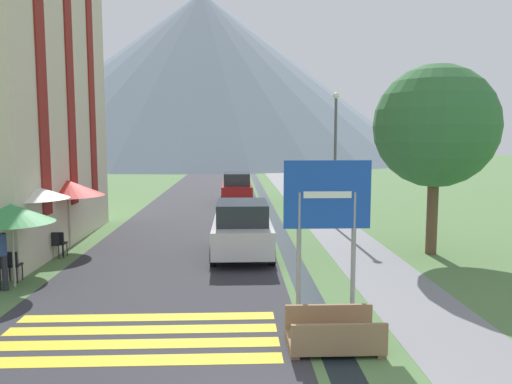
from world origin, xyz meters
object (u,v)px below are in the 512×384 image
object	(u,v)px
parked_car_far	(237,188)
tree_by_path	(436,126)
cafe_umbrella_front_green	(11,213)
person_seated_near	(15,249)
parked_car_near	(242,229)
cafe_umbrella_rear_red	(68,188)
cafe_umbrella_middle_white	(29,192)
road_sign	(327,213)
person_standing_terrace	(0,253)
cafe_chair_far_left	(54,243)
cafe_chair_far_right	(59,242)
cafe_chair_near_right	(11,263)
footbridge	(334,336)
streetlamp	(335,149)

from	to	relation	value
parked_car_far	tree_by_path	bearing A→B (deg)	-63.64
cafe_umbrella_front_green	person_seated_near	world-z (taller)	cafe_umbrella_front_green
parked_car_near	parked_car_far	bearing A→B (deg)	90.63
person_seated_near	cafe_umbrella_rear_red	bearing A→B (deg)	82.18
cafe_umbrella_middle_white	cafe_umbrella_rear_red	xyz separation A→B (m)	(0.33, 2.46, -0.14)
tree_by_path	cafe_umbrella_middle_white	bearing A→B (deg)	-175.32
road_sign	person_standing_terrace	bearing A→B (deg)	163.00
person_seated_near	cafe_chair_far_left	bearing A→B (deg)	75.41
cafe_chair_far_left	cafe_umbrella_middle_white	xyz separation A→B (m)	(-0.33, -0.89, 1.75)
road_sign	cafe_chair_far_right	world-z (taller)	road_sign
road_sign	cafe_umbrella_rear_red	bearing A→B (deg)	136.50
parked_car_far	cafe_umbrella_front_green	world-z (taller)	cafe_umbrella_front_green
cafe_chair_far_right	person_seated_near	distance (m)	1.96
parked_car_near	person_seated_near	xyz separation A→B (m)	(-6.51, -1.82, -0.20)
parked_car_near	cafe_chair_near_right	bearing A→B (deg)	-156.53
cafe_umbrella_front_green	footbridge	bearing A→B (deg)	-28.40
parked_car_far	cafe_umbrella_rear_red	xyz separation A→B (m)	(-5.90, -11.62, 1.21)
road_sign	person_seated_near	distance (m)	9.27
footbridge	cafe_chair_near_right	xyz separation A→B (m)	(-7.82, 4.52, 0.29)
cafe_chair_far_left	footbridge	bearing A→B (deg)	-48.00
parked_car_far	cafe_chair_far_left	bearing A→B (deg)	-114.11
cafe_umbrella_middle_white	person_standing_terrace	size ratio (longest dim) A/B	1.48
parked_car_far	tree_by_path	size ratio (longest dim) A/B	0.67
footbridge	person_standing_terrace	xyz separation A→B (m)	(-7.76, 3.79, 0.75)
cafe_umbrella_front_green	person_standing_terrace	size ratio (longest dim) A/B	1.30
parked_car_near	parked_car_far	distance (m)	13.14
parked_car_far	cafe_chair_near_right	bearing A→B (deg)	-111.00
cafe_umbrella_rear_red	streetlamp	size ratio (longest dim) A/B	0.42
footbridge	cafe_umbrella_middle_white	size ratio (longest dim) A/B	0.68
cafe_umbrella_rear_red	streetlamp	world-z (taller)	streetlamp
cafe_umbrella_middle_white	streetlamp	size ratio (longest dim) A/B	0.43
cafe_umbrella_front_green	streetlamp	distance (m)	13.15
cafe_chair_far_left	person_standing_terrace	distance (m)	3.42
person_seated_near	footbridge	bearing A→B (deg)	-33.71
parked_car_far	cafe_chair_far_left	size ratio (longest dim) A/B	4.92
tree_by_path	person_standing_terrace	bearing A→B (deg)	-164.19
road_sign	cafe_chair_far_left	world-z (taller)	road_sign
cafe_umbrella_front_green	tree_by_path	size ratio (longest dim) A/B	0.35
streetlamp	cafe_umbrella_front_green	bearing A→B (deg)	-140.12
cafe_chair_far_right	cafe_chair_far_left	bearing A→B (deg)	-159.23
cafe_umbrella_middle_white	person_seated_near	bearing A→B (deg)	-98.23
cafe_chair_far_left	cafe_umbrella_rear_red	bearing A→B (deg)	85.23
cafe_umbrella_middle_white	person_seated_near	world-z (taller)	cafe_umbrella_middle_white
cafe_umbrella_front_green	cafe_umbrella_rear_red	size ratio (longest dim) A/B	0.89
parked_car_far	person_seated_near	xyz separation A→B (m)	(-6.36, -14.95, -0.20)
cafe_chair_far_left	person_seated_near	world-z (taller)	person_seated_near
road_sign	person_seated_near	bearing A→B (deg)	153.89
cafe_chair_far_right	cafe_umbrella_middle_white	bearing A→B (deg)	-135.91
footbridge	cafe_chair_far_left	world-z (taller)	cafe_chair_far_left
cafe_chair_far_right	road_sign	bearing A→B (deg)	-59.41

